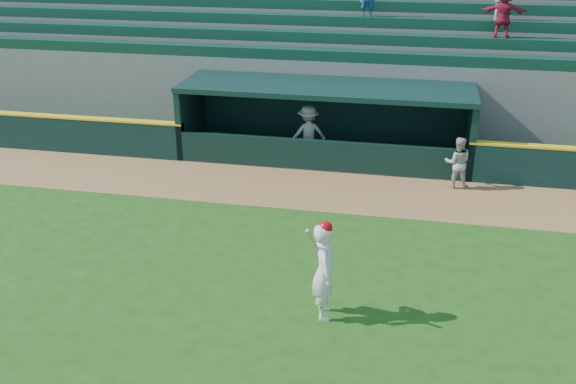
# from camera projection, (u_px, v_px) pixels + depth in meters

# --- Properties ---
(ground) EXTENTS (120.00, 120.00, 0.00)m
(ground) POSITION_uv_depth(u_px,v_px,m) (274.00, 272.00, 14.49)
(ground) COLOR #1D4A12
(ground) RESTS_ON ground
(warning_track) EXTENTS (40.00, 3.00, 0.01)m
(warning_track) POSITION_uv_depth(u_px,v_px,m) (310.00, 189.00, 18.91)
(warning_track) COLOR olive
(warning_track) RESTS_ON ground
(dugout_player_front) EXTENTS (0.78, 0.62, 1.55)m
(dugout_player_front) POSITION_uv_depth(u_px,v_px,m) (457.00, 163.00, 18.79)
(dugout_player_front) COLOR #A6A5A0
(dugout_player_front) RESTS_ON ground
(dugout_player_inside) EXTENTS (1.39, 1.11, 1.89)m
(dugout_player_inside) POSITION_uv_depth(u_px,v_px,m) (308.00, 134.00, 20.74)
(dugout_player_inside) COLOR #9C9C97
(dugout_player_inside) RESTS_ON ground
(dugout) EXTENTS (9.40, 2.80, 2.46)m
(dugout) POSITION_uv_depth(u_px,v_px,m) (327.00, 116.00, 21.17)
(dugout) COLOR slate
(dugout) RESTS_ON ground
(stands) EXTENTS (34.50, 6.25, 7.54)m
(stands) POSITION_uv_depth(u_px,v_px,m) (345.00, 57.00, 24.88)
(stands) COLOR slate
(stands) RESTS_ON ground
(batter_at_plate) EXTENTS (0.64, 0.87, 2.10)m
(batter_at_plate) POSITION_uv_depth(u_px,v_px,m) (324.00, 270.00, 12.53)
(batter_at_plate) COLOR white
(batter_at_plate) RESTS_ON ground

